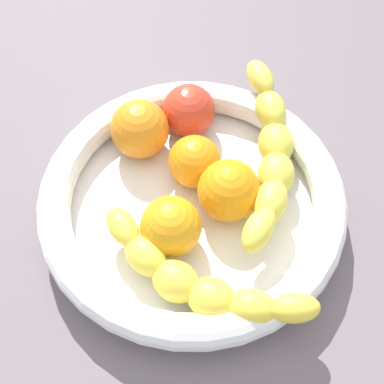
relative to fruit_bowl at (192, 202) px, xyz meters
The scene contains 9 objects.
kitchen_counter 4.22cm from the fruit_bowl, ahead, with size 120.00×120.00×3.00cm, color #665B61.
fruit_bowl is the anchor object (origin of this frame).
banana_draped_left 10.12cm from the fruit_bowl, 158.03° to the left, with size 22.47×16.86×5.40cm.
banana_draped_right 10.29cm from the fruit_bowl, 42.53° to the left, with size 9.68×23.68×4.34cm.
orange_front 4.50cm from the fruit_bowl, 129.38° to the left, with size 6.69×6.69×6.69cm, color orange.
orange_mid_left 4.49cm from the fruit_bowl, 144.27° to the right, with size 5.89×5.89×5.89cm, color orange.
orange_mid_right 10.48cm from the fruit_bowl, 104.62° to the right, with size 6.76×6.76×6.76cm, color orange.
orange_rear 5.26cm from the fruit_bowl, 13.11° to the left, with size 6.36×6.36×6.36cm, color orange.
tomato_red 11.49cm from the fruit_bowl, 138.36° to the right, with size 6.25×6.25×6.25cm, color red.
Camera 1 is at (23.83, 19.78, 55.73)cm, focal length 50.41 mm.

